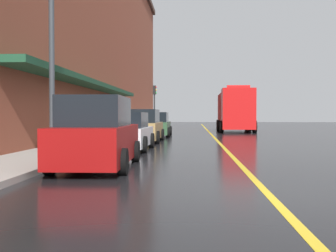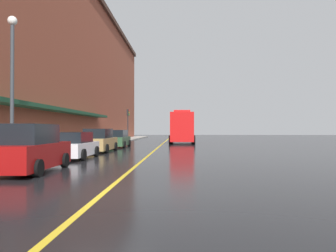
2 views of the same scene
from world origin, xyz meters
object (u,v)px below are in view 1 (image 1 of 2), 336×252
Objects in this scene: parking_meter_0 at (132,121)px; parking_meter_1 at (127,121)px; parked_car_2 at (143,127)px; parked_car_3 at (155,125)px; parked_car_0 at (97,135)px; parked_car_1 at (126,132)px; fire_truck at (235,111)px; traffic_light_near at (155,98)px; street_lamp_left at (51,24)px.

parking_meter_0 and parking_meter_1 have the same top height.
parked_car_2 is 5.91m from parked_car_3.
parked_car_0 is 1.12× the size of parked_car_1.
parking_meter_1 is (-7.61, -10.92, -0.74)m from fire_truck.
parking_meter_0 is (-1.31, 10.56, 0.34)m from parked_car_1.
parked_car_1 is at bearing -81.32° from parking_meter_1.
parked_car_3 is 0.63× the size of fire_truck.
fire_truck is at bearing -17.34° from parked_car_1.
parked_car_3 is at bearing -36.38° from fire_truck.
parked_car_0 reaches higher than parking_meter_0.
parked_car_1 is 5.40m from parked_car_2.
parked_car_1 is 10.65m from parking_meter_0.
parking_meter_0 is at bearing -90.23° from traffic_light_near.
parking_meter_0 is 2.01m from parking_meter_1.
parked_car_3 is at bearing -1.82° from parked_car_0.
traffic_light_near reaches higher than parking_meter_0.
parking_meter_1 is 0.31× the size of traffic_light_near.
parked_car_3 is 0.69× the size of street_lamp_left.
parked_car_0 is 25.91m from fire_truck.
parked_car_3 is 1.68m from parking_meter_0.
traffic_light_near reaches higher than parked_car_1.
traffic_light_near is at bearing -130.28° from fire_truck.
parked_car_0 is 0.99× the size of parked_car_2.
street_lamp_left is (-2.08, -14.63, 3.64)m from parked_car_3.
traffic_light_near is (0.06, 17.43, 2.10)m from parking_meter_1.
street_lamp_left reaches higher than parked_car_1.
parked_car_2 is 0.98× the size of parked_car_3.
parked_car_0 reaches higher than parking_meter_1.
parked_car_0 is at bearing -84.22° from parking_meter_1.
parking_meter_1 is at bearing 151.30° from parked_car_3.
parked_car_2 is 15.45m from fire_truck.
parking_meter_0 is at bearing 116.29° from parked_car_3.
parking_meter_1 is 12.35m from street_lamp_left.
parked_car_2 is (-0.10, 11.07, -0.07)m from parked_car_0.
parking_meter_0 is (-1.33, 5.16, 0.25)m from parked_car_2.
parking_meter_0 is at bearing 3.37° from parked_car_0.
parking_meter_1 is at bearing 87.11° from street_lamp_left.
parked_car_3 reaches higher than parked_car_1.
parked_car_2 is 3.52× the size of parking_meter_0.
traffic_light_near is at bearing 89.80° from parking_meter_1.
parking_meter_1 is (-1.31, 8.56, 0.34)m from parked_car_1.
parked_car_0 is 0.61× the size of fire_truck.
parking_meter_1 is at bearing 4.08° from parked_car_0.
traffic_light_near reaches higher than parked_car_0.
fire_truck is at bearing -15.48° from parked_car_0.
parked_car_3 is at bearing 81.92° from street_lamp_left.
parked_car_0 is at bearing -87.51° from traffic_light_near.
parked_car_1 is at bearing -87.26° from traffic_light_near.
traffic_light_near is (0.66, 29.30, -1.24)m from street_lamp_left.
parked_car_2 is at bearing -86.46° from traffic_light_near.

